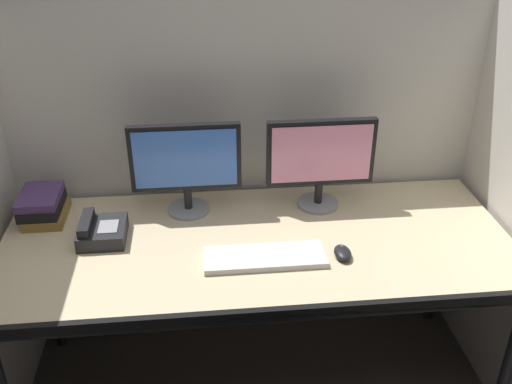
{
  "coord_description": "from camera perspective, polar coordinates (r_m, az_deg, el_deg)",
  "views": [
    {
      "loc": [
        -0.19,
        -1.47,
        1.93
      ],
      "look_at": [
        0.0,
        0.35,
        0.92
      ],
      "focal_mm": 40.31,
      "sensor_mm": 36.0,
      "label": 1
    }
  ],
  "objects": [
    {
      "name": "cubicle_partition_rear",
      "position": [
        2.5,
        -0.93,
        1.73
      ],
      "size": [
        2.21,
        0.06,
        1.57
      ],
      "color": "beige",
      "rests_on": "ground"
    },
    {
      "name": "desk",
      "position": [
        2.16,
        0.17,
        -6.14
      ],
      "size": [
        1.9,
        0.8,
        0.74
      ],
      "color": "beige",
      "rests_on": "ground"
    },
    {
      "name": "monitor_left",
      "position": [
        2.24,
        -6.99,
        2.9
      ],
      "size": [
        0.43,
        0.17,
        0.37
      ],
      "color": "gray",
      "rests_on": "desk"
    },
    {
      "name": "monitor_right",
      "position": [
        2.28,
        6.43,
        3.4
      ],
      "size": [
        0.43,
        0.17,
        0.37
      ],
      "color": "gray",
      "rests_on": "desk"
    },
    {
      "name": "keyboard_main",
      "position": [
        2.04,
        0.87,
        -6.5
      ],
      "size": [
        0.43,
        0.15,
        0.02
      ],
      "primitive_type": "cube",
      "color": "silver",
      "rests_on": "desk"
    },
    {
      "name": "computer_mouse",
      "position": [
        2.07,
        8.59,
        -5.99
      ],
      "size": [
        0.06,
        0.1,
        0.04
      ],
      "color": "black",
      "rests_on": "desk"
    },
    {
      "name": "desk_phone",
      "position": [
        2.21,
        -15.13,
        -3.76
      ],
      "size": [
        0.17,
        0.19,
        0.09
      ],
      "color": "black",
      "rests_on": "desk"
    },
    {
      "name": "book_stack",
      "position": [
        2.4,
        -20.38,
        -1.31
      ],
      "size": [
        0.16,
        0.22,
        0.11
      ],
      "color": "olive",
      "rests_on": "desk"
    }
  ]
}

